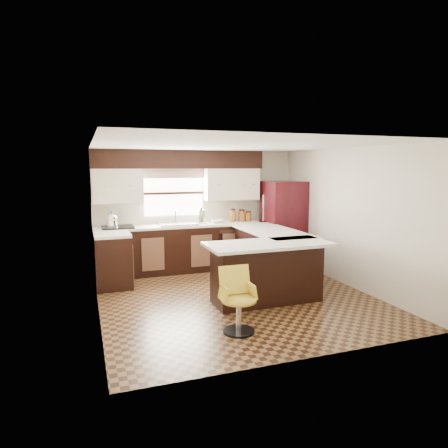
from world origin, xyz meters
name	(u,v)px	position (x,y,z in m)	size (l,w,h in m)	color
floor	(236,297)	(0.00, 0.00, 0.00)	(4.40, 4.40, 0.00)	#49301A
ceiling	(236,145)	(0.00, 0.00, 2.40)	(4.40, 4.40, 0.00)	silver
wall_back	(198,209)	(0.00, 2.20, 1.20)	(4.40, 4.40, 0.00)	beige
wall_front	(312,251)	(0.00, -2.20, 1.20)	(4.40, 4.40, 0.00)	beige
wall_left	(95,230)	(-2.10, 0.00, 1.20)	(4.40, 4.40, 0.00)	beige
wall_right	(348,218)	(2.10, 0.00, 1.20)	(4.40, 4.40, 0.00)	beige
base_cab_back	(180,249)	(-0.45, 1.90, 0.45)	(3.30, 0.60, 0.90)	black
base_cab_left	(113,261)	(-1.80, 1.25, 0.45)	(0.60, 0.70, 0.90)	black
counter_back	(180,226)	(-0.45, 1.90, 0.92)	(3.30, 0.60, 0.04)	silver
counter_left	(112,235)	(-1.80, 1.25, 0.92)	(0.60, 0.70, 0.04)	silver
soffit	(180,159)	(-0.40, 2.03, 2.22)	(3.40, 0.35, 0.36)	black
upper_cab_left	(117,186)	(-1.62, 2.03, 1.72)	(0.94, 0.35, 0.64)	beige
upper_cab_right	(231,184)	(0.68, 2.03, 1.72)	(1.14, 0.35, 0.64)	beige
window_pane	(174,193)	(-0.50, 2.18, 1.55)	(1.20, 0.02, 0.90)	white
valance	(174,174)	(-0.50, 2.14, 1.94)	(1.30, 0.06, 0.18)	#D19B93
sink	(178,224)	(-0.50, 1.88, 0.96)	(0.75, 0.45, 0.03)	#B2B2B7
dishwasher	(232,249)	(0.55, 1.61, 0.43)	(0.58, 0.03, 0.78)	black
cooktop	(118,227)	(-1.65, 1.88, 0.96)	(0.58, 0.50, 0.03)	black
peninsula_long	(270,257)	(0.90, 0.62, 0.45)	(0.60, 1.95, 0.90)	black
peninsula_return	(267,273)	(0.38, -0.35, 0.45)	(1.65, 0.60, 0.90)	black
counter_pen_long	(273,231)	(0.95, 0.62, 0.92)	(0.84, 1.95, 0.04)	silver
counter_pen_return	(269,244)	(0.35, -0.44, 0.92)	(1.89, 0.84, 0.04)	silver
refrigerator	(283,224)	(1.70, 1.63, 0.89)	(0.76, 0.73, 1.78)	#35080F
bar_chair	(239,301)	(-0.46, -1.30, 0.41)	(0.44, 0.44, 0.83)	gold
kettle	(112,219)	(-1.75, 1.88, 1.11)	(0.21, 0.21, 0.28)	silver
percolator	(201,217)	(-0.01, 1.90, 1.08)	(0.15, 0.15, 0.28)	silver
mixing_bowl	(217,221)	(0.31, 1.90, 0.98)	(0.25, 0.25, 0.06)	white
canister_large	(233,216)	(0.67, 1.92, 1.07)	(0.12, 0.12, 0.24)	brown
canister_med	(242,216)	(0.88, 1.92, 1.05)	(0.14, 0.14, 0.22)	brown
canister_small	(248,217)	(1.02, 1.92, 1.04)	(0.13, 0.13, 0.18)	brown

